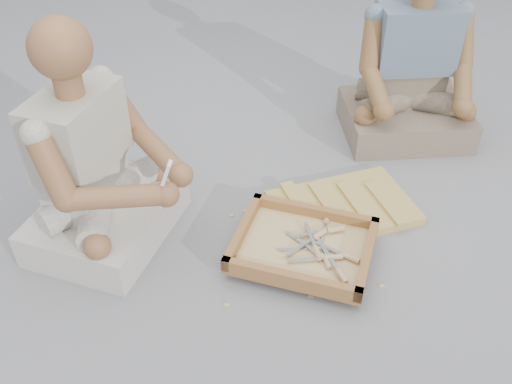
{
  "coord_description": "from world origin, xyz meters",
  "views": [
    {
      "loc": [
        -0.11,
        -1.64,
        1.68
      ],
      "look_at": [
        -0.11,
        0.08,
        0.3
      ],
      "focal_mm": 40.0,
      "sensor_mm": 36.0,
      "label": 1
    }
  ],
  "objects_px": {
    "carved_panel": "(343,207)",
    "craftsman": "(96,172)",
    "tool_tray": "(303,247)",
    "companion": "(411,76)"
  },
  "relations": [
    {
      "from": "carved_panel",
      "to": "craftsman",
      "type": "bearing_deg",
      "value": -172.08
    },
    {
      "from": "tool_tray",
      "to": "craftsman",
      "type": "xyz_separation_m",
      "value": [
        -0.83,
        0.16,
        0.26
      ]
    },
    {
      "from": "craftsman",
      "to": "companion",
      "type": "distance_m",
      "value": 1.64
    },
    {
      "from": "carved_panel",
      "to": "companion",
      "type": "bearing_deg",
      "value": 59.33
    },
    {
      "from": "carved_panel",
      "to": "craftsman",
      "type": "distance_m",
      "value": 1.08
    },
    {
      "from": "carved_panel",
      "to": "companion",
      "type": "relative_size",
      "value": 0.62
    },
    {
      "from": "tool_tray",
      "to": "carved_panel",
      "type": "bearing_deg",
      "value": 56.31
    },
    {
      "from": "carved_panel",
      "to": "craftsman",
      "type": "height_order",
      "value": "craftsman"
    },
    {
      "from": "carved_panel",
      "to": "companion",
      "type": "distance_m",
      "value": 0.84
    },
    {
      "from": "carved_panel",
      "to": "tool_tray",
      "type": "relative_size",
      "value": 0.93
    }
  ]
}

